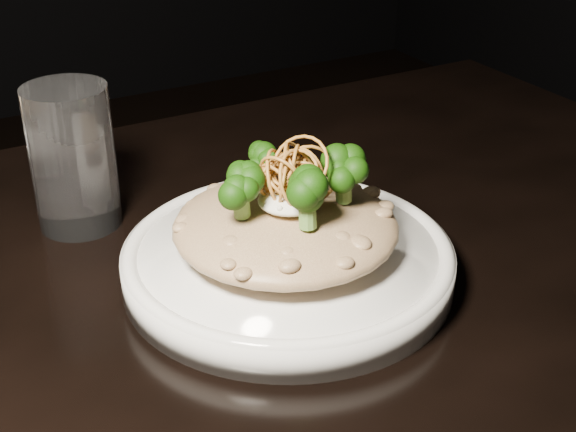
% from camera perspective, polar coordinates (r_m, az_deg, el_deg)
% --- Properties ---
extents(table, '(1.10, 0.80, 0.75)m').
position_cam_1_polar(table, '(0.64, -2.60, -13.31)').
color(table, black).
rests_on(table, ground).
extents(plate, '(0.26, 0.26, 0.03)m').
position_cam_1_polar(plate, '(0.63, 0.00, -3.35)').
color(plate, white).
rests_on(plate, table).
extents(risotto, '(0.17, 0.17, 0.04)m').
position_cam_1_polar(risotto, '(0.61, -0.17, -0.71)').
color(risotto, brown).
rests_on(risotto, plate).
extents(broccoli, '(0.11, 0.11, 0.04)m').
position_cam_1_polar(broccoli, '(0.60, 0.34, 2.65)').
color(broccoli, black).
rests_on(broccoli, risotto).
extents(cheese, '(0.05, 0.05, 0.01)m').
position_cam_1_polar(cheese, '(0.59, 0.08, 1.14)').
color(cheese, white).
rests_on(cheese, risotto).
extents(shallots, '(0.05, 0.05, 0.03)m').
position_cam_1_polar(shallots, '(0.59, 0.24, 3.53)').
color(shallots, brown).
rests_on(shallots, cheese).
extents(drinking_glass, '(0.08, 0.08, 0.13)m').
position_cam_1_polar(drinking_glass, '(0.71, -15.05, 4.01)').
color(drinking_glass, white).
rests_on(drinking_glass, table).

